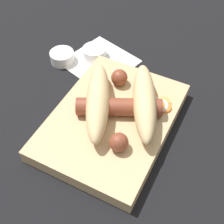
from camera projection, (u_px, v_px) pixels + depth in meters
ground_plane at (112, 125)px, 0.53m from camera, size 3.00×3.00×0.00m
food_tray at (112, 121)px, 0.52m from camera, size 0.25×0.18×0.03m
bread_roll at (121, 101)px, 0.50m from camera, size 0.20×0.17×0.05m
sausage at (119, 107)px, 0.50m from camera, size 0.15×0.14×0.03m
pickled_veggies at (154, 105)px, 0.52m from camera, size 0.06×0.06×0.01m
napkin at (100, 62)px, 0.63m from camera, size 0.15×0.15×0.00m
condiment_cup_near at (94, 53)px, 0.64m from camera, size 0.05×0.05×0.02m
condiment_cup_far at (62, 57)px, 0.63m from camera, size 0.05×0.05×0.02m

